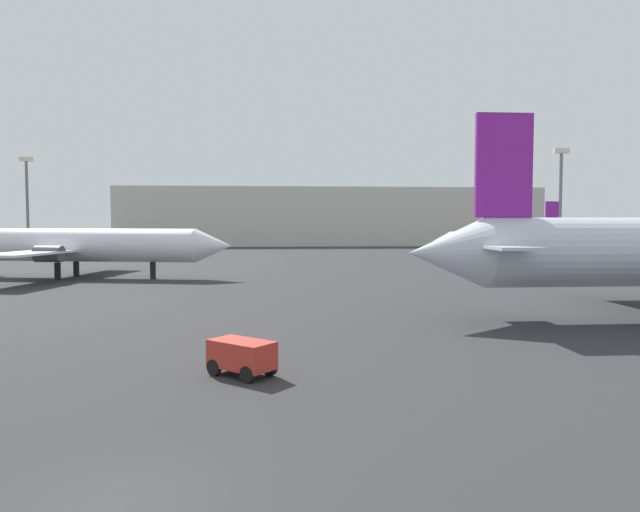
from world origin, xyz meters
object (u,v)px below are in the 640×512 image
object	(u,v)px
airplane_distant	(506,240)
light_mast_right	(560,195)
baggage_cart	(242,355)
light_mast_left	(27,198)
airplane_on_taxiway	(76,245)

from	to	relation	value
airplane_distant	light_mast_right	distance (m)	12.42
baggage_cart	light_mast_right	world-z (taller)	light_mast_right
light_mast_right	airplane_distant	bearing A→B (deg)	-160.87
baggage_cart	light_mast_left	size ratio (longest dim) A/B	0.15
airplane_on_taxiway	airplane_distant	size ratio (longest dim) A/B	1.33
light_mast_right	airplane_on_taxiway	bearing A→B (deg)	-157.51
airplane_on_taxiway	light_mast_right	xyz separation A→B (m)	(63.73, 26.39, 6.38)
light_mast_left	light_mast_right	size ratio (longest dim) A/B	1.04
baggage_cart	light_mast_right	distance (m)	79.77
airplane_on_taxiway	baggage_cart	distance (m)	43.12
airplane_distant	light_mast_left	xyz separation A→B (m)	(-79.36, 28.50, 7.07)
airplane_on_taxiway	airplane_distant	bearing A→B (deg)	34.43
baggage_cart	light_mast_right	xyz separation A→B (m)	(45.10, 65.19, 8.91)
airplane_on_taxiway	baggage_cart	world-z (taller)	airplane_on_taxiway
airplane_on_taxiway	baggage_cart	size ratio (longest dim) A/B	11.88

